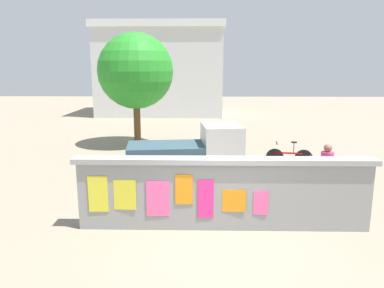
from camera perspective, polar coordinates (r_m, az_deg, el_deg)
The scene contains 9 objects.
ground at distance 16.49m, azimuth 3.10°, elevation -1.07°, with size 60.00×60.00×0.00m, color gray.
poster_wall at distance 8.56m, azimuth 4.80°, elevation -7.44°, with size 6.80×0.42×1.67m.
auto_rickshaw_truck at distance 11.93m, azimuth -0.17°, elevation -1.63°, with size 3.75×1.92×1.85m.
motorcycle at distance 12.40m, azimuth 15.09°, elevation -3.61°, with size 1.90×0.56×0.87m.
bicycle_near at distance 10.05m, azimuth 11.83°, elevation -7.68°, with size 1.65×0.62×0.95m.
bicycle_far at distance 14.32m, azimuth 14.64°, elevation -1.93°, with size 1.70×0.44×0.95m.
person_walking at distance 10.83m, azimuth 19.90°, elevation -3.28°, with size 0.42×0.42×1.62m.
tree_roadside at distance 17.51m, azimuth -8.63°, elevation 10.95°, with size 3.45×3.45×5.19m.
building_background at distance 29.64m, azimuth -4.74°, elevation 11.35°, with size 9.58×6.21×6.85m.
Camera 1 is at (-0.55, -8.06, 3.68)m, focal length 34.84 mm.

